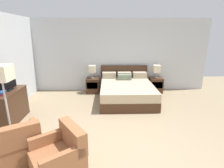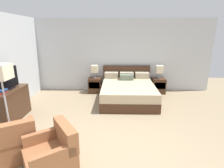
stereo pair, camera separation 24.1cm
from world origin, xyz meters
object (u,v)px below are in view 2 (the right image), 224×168
Objects in this scene: nightstand_left at (95,85)px; book_small_top at (1,90)px; bed at (128,91)px; book_red_cover at (1,93)px; tv at (8,79)px; book_blue_cover at (0,91)px; nightstand_right at (158,85)px; table_lamp_left at (95,69)px; floor_lamp at (1,77)px; armchair_by_window at (15,143)px; table_lamp_right at (160,69)px; dresser at (11,104)px; armchair_companion at (52,156)px.

book_small_top is (-1.83, -2.43, 0.59)m from nightstand_left.
nightstand_left is at bearing 147.73° from bed.
nightstand_left is 2.74× the size of book_red_cover.
book_blue_cover is (-0.01, -0.36, -0.20)m from tv.
nightstand_right is 1.16× the size of table_lamp_left.
book_red_cover is 0.89× the size of book_small_top.
floor_lamp reaches higher than nightstand_right.
tv is (-4.15, -2.07, 0.76)m from nightstand_right.
book_small_top reaches higher than book_red_cover.
book_red_cover is at bearing -127.20° from table_lamp_left.
bed is at bearing 53.36° from armchair_by_window.
book_red_cover reaches higher than nightstand_right.
nightstand_right is at bearing 0.00° from nightstand_left.
table_lamp_left is 3.05m from book_red_cover.
nightstand_left is 2.87m from tv.
table_lamp_left is (-1.15, 0.73, 0.57)m from bed.
nightstand_right is at bearing -90.00° from table_lamp_right.
bed is at bearing 29.50° from book_blue_cover.
floor_lamp reaches higher than tv.
dresser is 1.11× the size of armchair_companion.
table_lamp_right reaches higher than nightstand_right.
book_blue_cover is 0.83× the size of book_small_top.
table_lamp_left is 3.04m from book_small_top.
table_lamp_left is at bearing 75.03° from armchair_by_window.
book_blue_cover is 0.19× the size of armchair_by_window.
book_small_top reaches higher than dresser.
armchair_companion is (1.66, -1.81, -0.74)m from tv.
table_lamp_right is at bearing 30.30° from book_blue_cover.
armchair_by_window is at bearing -52.36° from book_small_top.
armchair_by_window is (-3.26, -3.57, -0.58)m from table_lamp_right.
bed is 3.55m from floor_lamp.
tv is (0.00, 0.08, 0.63)m from dresser.
table_lamp_left is 3.93m from armchair_companion.
book_blue_cover is (-3.01, -1.70, 0.53)m from bed.
nightstand_left is at bearing 52.71° from book_blue_cover.
floor_lamp is at bearing -60.97° from dresser.
armchair_by_window is at bearing 157.62° from armchair_companion.
nightstand_left is 3.48m from floor_lamp.
book_blue_cover is at bearing -149.70° from table_lamp_right.
table_lamp_left is 2.31m from table_lamp_right.
table_lamp_left is 2.35× the size of book_red_cover.
table_lamp_right is at bearing 57.29° from armchair_companion.
armchair_by_window is (0.87, -1.13, -0.57)m from book_small_top.
table_lamp_right is 0.48× the size of armchair_companion.
dresser is 0.49m from book_red_cover.
tv reaches higher than book_blue_cover.
nightstand_left is 3.10m from book_small_top.
book_blue_cover reaches higher than armchair_companion.
table_lamp_right is 0.43× the size of dresser.
book_blue_cover is 0.03m from book_small_top.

